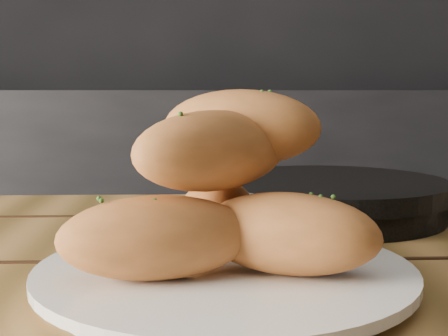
{
  "coord_description": "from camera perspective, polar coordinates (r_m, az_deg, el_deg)",
  "views": [
    {
      "loc": [
        -0.15,
        0.05,
        0.9
      ],
      "look_at": [
        -0.14,
        0.53,
        0.84
      ],
      "focal_mm": 50.0,
      "sensor_mm": 36.0,
      "label": 1
    }
  ],
  "objects": [
    {
      "name": "counter",
      "position": [
        1.72,
        3.17,
        -8.06
      ],
      "size": [
        2.8,
        0.6,
        0.9
      ],
      "primitive_type": "cube",
      "color": "black",
      "rests_on": "ground"
    },
    {
      "name": "plate",
      "position": [
        0.48,
        0.09,
        -9.88
      ],
      "size": [
        0.29,
        0.29,
        0.02
      ],
      "color": "white",
      "rests_on": "table"
    },
    {
      "name": "bread_rolls",
      "position": [
        0.47,
        -0.1,
        -2.29
      ],
      "size": [
        0.24,
        0.19,
        0.13
      ],
      "color": "#BB6A34",
      "rests_on": "plate"
    },
    {
      "name": "skillet",
      "position": [
        0.75,
        9.78,
        -2.67
      ],
      "size": [
        0.4,
        0.28,
        0.05
      ],
      "color": "black",
      "rests_on": "table"
    }
  ]
}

